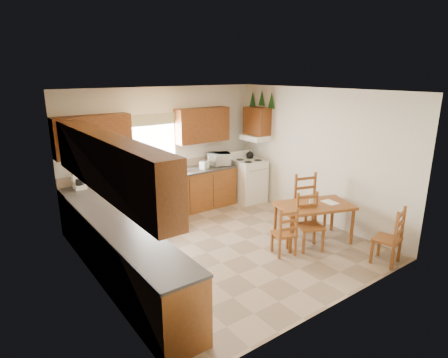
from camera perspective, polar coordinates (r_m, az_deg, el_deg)
floor at (r=6.78m, az=0.48°, el=-10.16°), size 4.50×4.50×0.00m
ceiling at (r=6.09m, az=0.54°, el=13.27°), size 4.50×4.50×0.00m
wall_left at (r=5.33m, az=-19.31°, el=-2.88°), size 4.50×4.50×0.00m
wall_right at (r=7.82m, az=13.88°, el=3.44°), size 4.50×4.50×0.00m
wall_back at (r=8.17m, az=-8.98°, el=4.25°), size 4.50×4.50×0.00m
wall_front at (r=4.78m, az=16.90°, el=-4.85°), size 4.50×4.50×0.00m
lower_cab_back at (r=7.99m, az=-10.09°, el=-2.86°), size 3.75×0.60×0.88m
lower_cab_left at (r=5.63m, az=-15.02°, el=-11.54°), size 0.60×3.60×0.88m
counter_back at (r=7.85m, az=-10.26°, el=0.32°), size 3.75×0.63×0.04m
counter_left at (r=5.44m, az=-15.37°, el=-7.24°), size 0.63×3.60×0.04m
backsplash at (r=8.08m, az=-11.20°, el=1.52°), size 3.75×0.01×0.18m
upper_cab_back_left at (r=7.36m, az=-19.36°, el=6.24°), size 1.41×0.33×0.75m
upper_cab_back_right at (r=8.37m, az=-3.31°, el=8.21°), size 1.25×0.33×0.75m
upper_cab_left at (r=5.10m, az=-17.57°, el=2.36°), size 0.33×3.60×0.75m
upper_cab_stove at (r=8.74m, az=5.06°, el=8.81°), size 0.33×0.62×0.62m
range_hood at (r=8.77m, az=4.75°, el=6.33°), size 0.44×0.62×0.12m
window_frame at (r=7.97m, az=-10.86°, el=5.33°), size 1.13×0.02×1.18m
window_pane at (r=7.97m, az=-10.85°, el=5.33°), size 1.05×0.01×1.10m
window_valance at (r=7.87m, az=-10.96°, el=8.88°), size 1.19×0.01×0.24m
sink_basin at (r=7.87m, az=-9.78°, el=0.69°), size 0.75×0.45×0.04m
pine_decal_a at (r=8.55m, az=7.25°, el=11.82°), size 0.22×0.22×0.36m
pine_decal_b at (r=8.78m, az=5.80°, el=12.23°), size 0.22×0.22×0.36m
pine_decal_c at (r=9.02m, az=4.41°, el=12.12°), size 0.22×0.22×0.36m
stove at (r=8.92m, az=3.77°, el=-0.28°), size 0.71×0.73×0.98m
coffeemaker at (r=7.34m, az=-21.20°, el=-0.24°), size 0.25×0.27×0.31m
paper_towel at (r=8.12m, az=-6.44°, el=2.16°), size 0.15×0.15×0.28m
toaster at (r=8.30m, az=-3.02°, el=2.18°), size 0.25×0.21×0.17m
microwave at (r=8.59m, az=-0.82°, el=3.06°), size 0.57×0.50×0.28m
dining_table at (r=7.02m, az=13.41°, el=-6.49°), size 1.50×1.15×0.71m
chair_near_left at (r=6.42m, az=9.15°, el=-7.75°), size 0.44×0.43×0.85m
chair_near_right at (r=6.58m, az=23.67°, el=-7.88°), size 0.48×0.46×0.95m
chair_far_left at (r=7.22m, az=12.96°, el=-3.99°), size 0.59×0.57×1.14m
chair_far_right at (r=6.66m, az=12.99°, el=-6.51°), size 0.53×0.52×0.98m
table_paper at (r=7.07m, az=15.83°, el=-3.43°), size 0.24×0.31×0.00m
table_card at (r=6.90m, az=13.17°, el=-3.21°), size 0.09×0.03×0.12m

